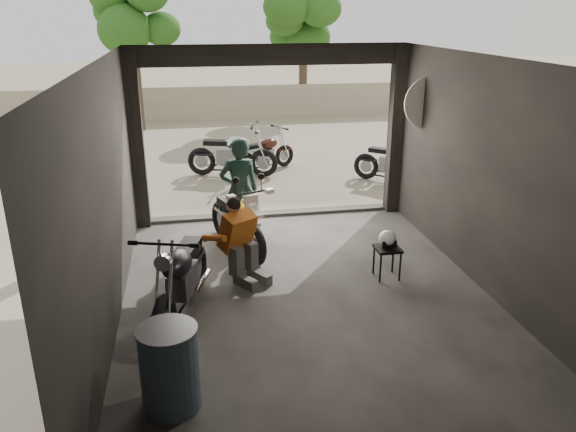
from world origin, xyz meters
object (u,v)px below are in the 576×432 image
object	(u,v)px
main_bike	(237,217)
outside_bike_c	(394,159)
outside_bike_a	(232,150)
mechanic	(243,243)
outside_bike_b	(265,150)
rider	(239,191)
stool	(388,252)
oil_drum	(170,370)
left_bike	(181,271)
helmet	(387,238)
sign_post	(427,126)

from	to	relation	value
main_bike	outside_bike_c	bearing A→B (deg)	20.01
outside_bike_a	mechanic	xyz separation A→B (m)	(-0.32, -5.59, -0.04)
outside_bike_b	rider	size ratio (longest dim) A/B	0.85
outside_bike_c	stool	distance (m)	4.98
oil_drum	outside_bike_c	bearing A→B (deg)	55.04
left_bike	outside_bike_c	world-z (taller)	left_bike
main_bike	mechanic	size ratio (longest dim) A/B	1.45
outside_bike_a	oil_drum	xyz separation A→B (m)	(-1.33, -8.25, -0.19)
mechanic	stool	bearing A→B (deg)	-40.87
left_bike	helmet	xyz separation A→B (m)	(2.97, 0.61, -0.01)
outside_bike_c	mechanic	world-z (taller)	mechanic
left_bike	stool	bearing A→B (deg)	27.08
sign_post	outside_bike_a	bearing A→B (deg)	149.48
outside_bike_c	oil_drum	xyz separation A→B (m)	(-4.90, -7.01, -0.13)
left_bike	oil_drum	distance (m)	1.83
main_bike	helmet	distance (m)	2.50
mechanic	helmet	size ratio (longest dim) A/B	4.50
mechanic	oil_drum	bearing A→B (deg)	-143.48
main_bike	outside_bike_c	distance (m)	5.02
main_bike	rider	world-z (taller)	rider
outside_bike_c	helmet	world-z (taller)	outside_bike_c
oil_drum	sign_post	world-z (taller)	sign_post
mechanic	helmet	xyz separation A→B (m)	(2.09, -0.24, 0.02)
sign_post	left_bike	bearing A→B (deg)	-128.46
helmet	rider	bearing A→B (deg)	162.20
main_bike	outside_bike_c	xyz separation A→B (m)	(3.88, 3.19, -0.01)
main_bike	left_bike	bearing A→B (deg)	-133.54
mechanic	main_bike	bearing A→B (deg)	56.30
outside_bike_b	rider	xyz separation A→B (m)	(-1.05, -4.39, 0.38)
rider	sign_post	world-z (taller)	sign_post
outside_bike_b	oil_drum	xyz separation A→B (m)	(-2.16, -8.61, -0.07)
stool	outside_bike_a	bearing A→B (deg)	106.65
main_bike	rider	bearing A→B (deg)	57.71
mechanic	outside_bike_b	bearing A→B (deg)	46.10
main_bike	stool	bearing A→B (deg)	-54.49
main_bike	left_bike	distance (m)	2.20
main_bike	oil_drum	bearing A→B (deg)	-124.32
outside_bike_a	oil_drum	bearing A→B (deg)	-173.06
outside_bike_c	helmet	size ratio (longest dim) A/B	6.33
left_bike	rider	size ratio (longest dim) A/B	1.03
left_bike	outside_bike_c	bearing A→B (deg)	63.86
outside_bike_a	sign_post	bearing A→B (deg)	-125.70
main_bike	mechanic	xyz separation A→B (m)	(-0.02, -1.16, 0.02)
helmet	sign_post	xyz separation A→B (m)	(1.33, 1.90, 1.24)
left_bike	stool	world-z (taller)	left_bike
outside_bike_a	stool	world-z (taller)	outside_bike_a
outside_bike_a	helmet	size ratio (longest dim) A/B	7.03
rider	left_bike	bearing A→B (deg)	62.13
outside_bike_b	stool	distance (m)	6.31
rider	mechanic	xyz separation A→B (m)	(-0.11, -1.55, -0.30)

